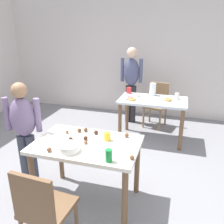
# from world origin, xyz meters

# --- Properties ---
(ground_plane) EXTENTS (6.40, 6.40, 0.00)m
(ground_plane) POSITION_xyz_m (0.00, 0.00, 0.00)
(ground_plane) COLOR gray
(wall_back) EXTENTS (6.40, 0.10, 2.60)m
(wall_back) POSITION_xyz_m (0.00, 3.20, 1.30)
(wall_back) COLOR silver
(wall_back) RESTS_ON ground_plane
(dining_table_near) EXTENTS (1.13, 0.73, 0.75)m
(dining_table_near) POSITION_xyz_m (-0.02, 0.02, 0.64)
(dining_table_near) COLOR silver
(dining_table_near) RESTS_ON ground_plane
(dining_table_far) EXTENTS (1.14, 0.66, 0.75)m
(dining_table_far) POSITION_xyz_m (0.46, 1.84, 0.64)
(dining_table_far) COLOR silver
(dining_table_far) RESTS_ON ground_plane
(chair_near_table) EXTENTS (0.43, 0.43, 0.87)m
(chair_near_table) POSITION_xyz_m (-0.12, -0.72, 0.50)
(chair_near_table) COLOR brown
(chair_near_table) RESTS_ON ground_plane
(chair_far_table) EXTENTS (0.48, 0.48, 0.87)m
(chair_far_table) POSITION_xyz_m (0.46, 2.53, 0.50)
(chair_far_table) COLOR olive
(chair_far_table) RESTS_ON ground_plane
(person_girl_near) EXTENTS (0.46, 0.25, 1.33)m
(person_girl_near) POSITION_xyz_m (-0.86, 0.12, 0.79)
(person_girl_near) COLOR #383D4C
(person_girl_near) RESTS_ON ground_plane
(person_adult_far) EXTENTS (0.45, 0.21, 1.54)m
(person_adult_far) POSITION_xyz_m (-0.09, 2.56, 0.93)
(person_adult_far) COLOR #28282D
(person_adult_far) RESTS_ON ground_plane
(mixing_bowl) EXTENTS (0.22, 0.22, 0.07)m
(mixing_bowl) POSITION_xyz_m (-0.12, -0.19, 0.79)
(mixing_bowl) COLOR white
(mixing_bowl) RESTS_ON dining_table_near
(soda_can) EXTENTS (0.07, 0.07, 0.12)m
(soda_can) POSITION_xyz_m (0.32, -0.27, 0.81)
(soda_can) COLOR #198438
(soda_can) RESTS_ON dining_table_near
(fork_near) EXTENTS (0.17, 0.02, 0.01)m
(fork_near) POSITION_xyz_m (0.33, 0.09, 0.75)
(fork_near) COLOR silver
(fork_near) RESTS_ON dining_table_near
(cup_near_0) EXTENTS (0.07, 0.07, 0.09)m
(cup_near_0) POSITION_xyz_m (0.18, 0.14, 0.80)
(cup_near_0) COLOR yellow
(cup_near_0) RESTS_ON dining_table_near
(cake_ball_0) EXTENTS (0.05, 0.05, 0.05)m
(cake_ball_0) POSITION_xyz_m (0.01, 0.25, 0.77)
(cake_ball_0) COLOR #3D2319
(cake_ball_0) RESTS_ON dining_table_near
(cake_ball_1) EXTENTS (0.05, 0.05, 0.05)m
(cake_ball_1) POSITION_xyz_m (0.52, -0.17, 0.77)
(cake_ball_1) COLOR brown
(cake_ball_1) RESTS_ON dining_table_near
(cake_ball_2) EXTENTS (0.05, 0.05, 0.05)m
(cake_ball_2) POSITION_xyz_m (-0.05, 0.08, 0.77)
(cake_ball_2) COLOR #3D2319
(cake_ball_2) RESTS_ON dining_table_near
(cake_ball_3) EXTENTS (0.04, 0.04, 0.04)m
(cake_ball_3) POSITION_xyz_m (-0.01, -0.01, 0.77)
(cake_ball_3) COLOR brown
(cake_ball_3) RESTS_ON dining_table_near
(cake_ball_4) EXTENTS (0.05, 0.05, 0.05)m
(cake_ball_4) POSITION_xyz_m (-0.13, 0.28, 0.77)
(cake_ball_4) COLOR brown
(cake_ball_4) RESTS_ON dining_table_near
(cake_ball_5) EXTENTS (0.05, 0.05, 0.05)m
(cake_ball_5) POSITION_xyz_m (-0.20, 0.25, 0.77)
(cake_ball_5) COLOR brown
(cake_ball_5) RESTS_ON dining_table_near
(cake_ball_6) EXTENTS (0.05, 0.05, 0.05)m
(cake_ball_6) POSITION_xyz_m (-0.19, 0.00, 0.78)
(cake_ball_6) COLOR #3D2319
(cake_ball_6) RESTS_ON dining_table_near
(cake_ball_7) EXTENTS (0.04, 0.04, 0.04)m
(cake_ball_7) POSITION_xyz_m (-0.33, 0.18, 0.77)
(cake_ball_7) COLOR brown
(cake_ball_7) RESTS_ON dining_table_near
(cake_ball_8) EXTENTS (0.05, 0.05, 0.05)m
(cake_ball_8) POSITION_xyz_m (0.36, 0.28, 0.78)
(cake_ball_8) COLOR brown
(cake_ball_8) RESTS_ON dining_table_near
(cake_ball_9) EXTENTS (0.05, 0.05, 0.05)m
(cake_ball_9) POSITION_xyz_m (-0.30, -0.27, 0.77)
(cake_ball_9) COLOR brown
(cake_ball_9) RESTS_ON dining_table_near
(pitcher_far) EXTENTS (0.11, 0.11, 0.22)m
(pitcher_far) POSITION_xyz_m (0.41, 2.09, 0.86)
(pitcher_far) COLOR white
(pitcher_far) RESTS_ON dining_table_far
(cup_far_0) EXTENTS (0.07, 0.07, 0.10)m
(cup_far_0) POSITION_xyz_m (0.84, 1.96, 0.80)
(cup_far_0) COLOR white
(cup_far_0) RESTS_ON dining_table_far
(cup_far_1) EXTENTS (0.09, 0.09, 0.11)m
(cup_far_1) POSITION_xyz_m (-0.03, 2.10, 0.80)
(cup_far_1) COLOR red
(cup_far_1) RESTS_ON dining_table_far
(donut_far_0) EXTENTS (0.13, 0.13, 0.04)m
(donut_far_0) POSITION_xyz_m (0.13, 1.67, 0.77)
(donut_far_0) COLOR gold
(donut_far_0) RESTS_ON dining_table_far
(donut_far_1) EXTENTS (0.13, 0.13, 0.04)m
(donut_far_1) POSITION_xyz_m (0.70, 1.83, 0.77)
(donut_far_1) COLOR gold
(donut_far_1) RESTS_ON dining_table_far
(donut_far_2) EXTENTS (0.12, 0.12, 0.04)m
(donut_far_2) POSITION_xyz_m (0.15, 1.95, 0.77)
(donut_far_2) COLOR white
(donut_far_2) RESTS_ON dining_table_far
(donut_far_3) EXTENTS (0.14, 0.14, 0.04)m
(donut_far_3) POSITION_xyz_m (0.05, 1.79, 0.77)
(donut_far_3) COLOR pink
(donut_far_3) RESTS_ON dining_table_far
(donut_far_4) EXTENTS (0.13, 0.13, 0.04)m
(donut_far_4) POSITION_xyz_m (-0.01, 1.68, 0.77)
(donut_far_4) COLOR white
(donut_far_4) RESTS_ON dining_table_far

